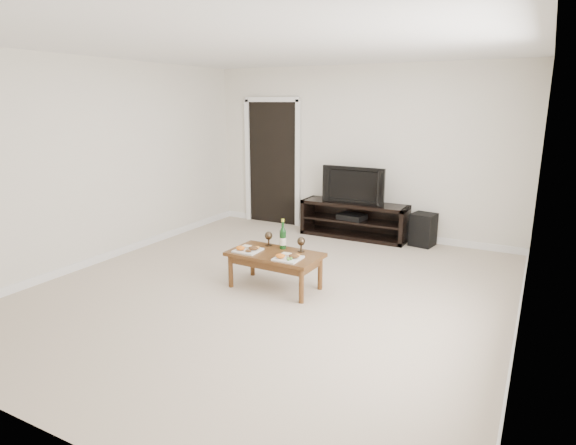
% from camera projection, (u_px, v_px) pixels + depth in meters
% --- Properties ---
extents(floor, '(5.50, 5.50, 0.00)m').
position_uv_depth(floor, '(272.00, 290.00, 5.40)').
color(floor, beige).
rests_on(floor, ground).
extents(back_wall, '(5.00, 0.04, 2.60)m').
position_uv_depth(back_wall, '(360.00, 152.00, 7.45)').
color(back_wall, silver).
rests_on(back_wall, ground).
extents(ceiling, '(5.00, 5.50, 0.04)m').
position_uv_depth(ceiling, '(270.00, 43.00, 4.76)').
color(ceiling, white).
rests_on(ceiling, back_wall).
extents(doorway, '(0.90, 0.02, 2.05)m').
position_uv_depth(doorway, '(273.00, 164.00, 8.20)').
color(doorway, black).
rests_on(doorway, ground).
extents(media_console, '(1.64, 0.45, 0.55)m').
position_uv_depth(media_console, '(354.00, 220.00, 7.45)').
color(media_console, black).
rests_on(media_console, ground).
extents(television, '(0.98, 0.15, 0.57)m').
position_uv_depth(television, '(355.00, 184.00, 7.32)').
color(television, black).
rests_on(television, media_console).
extents(av_receiver, '(0.44, 0.35, 0.08)m').
position_uv_depth(av_receiver, '(352.00, 217.00, 7.45)').
color(av_receiver, black).
rests_on(av_receiver, media_console).
extents(subwoofer, '(0.37, 0.37, 0.48)m').
position_uv_depth(subwoofer, '(423.00, 230.00, 7.03)').
color(subwoofer, black).
rests_on(subwoofer, ground).
extents(coffee_table, '(1.05, 0.60, 0.42)m').
position_uv_depth(coffee_table, '(275.00, 270.00, 5.42)').
color(coffee_table, '#523116').
rests_on(coffee_table, ground).
extents(plate_left, '(0.27, 0.27, 0.07)m').
position_uv_depth(plate_left, '(248.00, 248.00, 5.42)').
color(plate_left, white).
rests_on(plate_left, coffee_table).
extents(plate_right, '(0.27, 0.27, 0.07)m').
position_uv_depth(plate_right, '(288.00, 256.00, 5.15)').
color(plate_right, white).
rests_on(plate_right, coffee_table).
extents(wine_bottle, '(0.07, 0.07, 0.35)m').
position_uv_depth(wine_bottle, '(283.00, 234.00, 5.48)').
color(wine_bottle, '#0F3713').
rests_on(wine_bottle, coffee_table).
extents(goblet_left, '(0.09, 0.09, 0.17)m').
position_uv_depth(goblet_left, '(269.00, 239.00, 5.61)').
color(goblet_left, '#392C1F').
rests_on(goblet_left, coffee_table).
extents(goblet_right, '(0.09, 0.09, 0.17)m').
position_uv_depth(goblet_right, '(301.00, 244.00, 5.39)').
color(goblet_right, '#392C1F').
rests_on(goblet_right, coffee_table).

